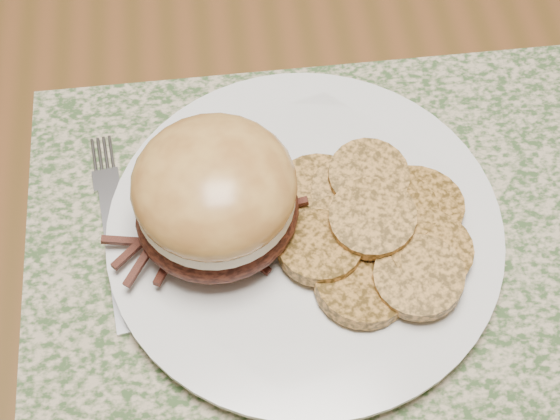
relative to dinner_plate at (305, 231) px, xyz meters
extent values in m
cylinder|color=brown|center=(0.44, 0.49, -0.41)|extent=(0.06, 0.06, 0.71)
cube|color=#354E28|center=(0.03, -0.01, -0.01)|extent=(0.45, 0.33, 0.00)
cylinder|color=silver|center=(0.00, 0.00, 0.00)|extent=(0.26, 0.26, 0.02)
ellipsoid|color=black|center=(-0.06, 0.01, 0.03)|extent=(0.14, 0.14, 0.04)
cylinder|color=beige|center=(-0.06, 0.01, 0.05)|extent=(0.13, 0.13, 0.01)
ellipsoid|color=#B7813C|center=(-0.06, 0.01, 0.06)|extent=(0.14, 0.14, 0.06)
cylinder|color=#AC7432|center=(0.01, 0.02, 0.01)|extent=(0.08, 0.08, 0.01)
cylinder|color=#AC7432|center=(0.05, 0.03, 0.02)|extent=(0.08, 0.08, 0.02)
cylinder|color=#AC7432|center=(0.08, 0.00, 0.01)|extent=(0.10, 0.10, 0.02)
cylinder|color=#AC7432|center=(0.01, -0.02, 0.02)|extent=(0.08, 0.08, 0.02)
cylinder|color=#AC7432|center=(0.04, -0.01, 0.03)|extent=(0.08, 0.08, 0.02)
cylinder|color=#AC7432|center=(0.08, -0.03, 0.02)|extent=(0.07, 0.07, 0.01)
cylinder|color=#AC7432|center=(0.03, -0.05, 0.01)|extent=(0.09, 0.09, 0.02)
cylinder|color=#AC7432|center=(0.07, -0.05, 0.02)|extent=(0.08, 0.08, 0.02)
cylinder|color=#AC7432|center=(0.04, 0.02, 0.01)|extent=(0.08, 0.08, 0.02)
cylinder|color=#AC7432|center=(0.06, 0.00, 0.02)|extent=(0.07, 0.07, 0.02)
cube|color=#B1B2B8|center=(-0.13, 0.00, -0.01)|extent=(0.03, 0.12, 0.00)
cube|color=#B1B2B8|center=(-0.14, 0.06, -0.01)|extent=(0.02, 0.02, 0.00)
camera|label=1|loc=(-0.05, -0.26, 0.48)|focal=50.00mm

